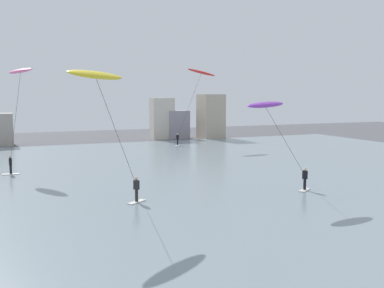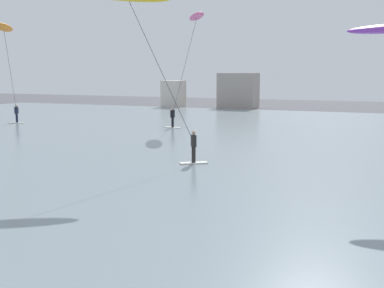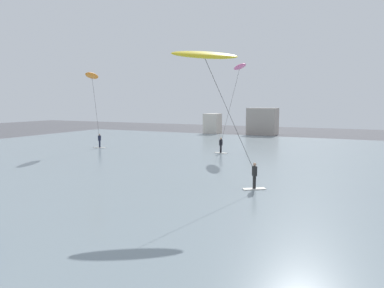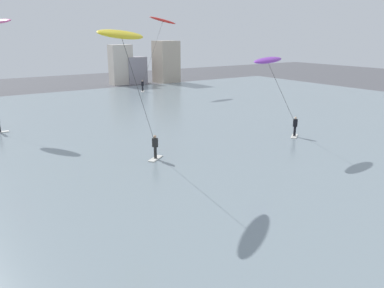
# 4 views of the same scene
# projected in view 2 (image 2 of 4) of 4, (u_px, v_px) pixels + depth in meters

# --- Properties ---
(water_bay) EXTENTS (84.00, 52.00, 0.10)m
(water_bay) POSITION_uv_depth(u_px,v_px,m) (248.00, 142.00, 32.15)
(water_bay) COLOR gray
(water_bay) RESTS_ON ground
(kitesurfer_pink) EXTENTS (3.29, 4.47, 9.40)m
(kitesurfer_pink) POSITION_uv_depth(u_px,v_px,m) (195.00, 24.00, 39.78)
(kitesurfer_pink) COLOR silver
(kitesurfer_pink) RESTS_ON water_bay
(kitesurfer_yellow) EXTENTS (5.38, 3.62, 8.42)m
(kitesurfer_yellow) POSITION_uv_depth(u_px,v_px,m) (133.00, 8.00, 22.78)
(kitesurfer_yellow) COLOR silver
(kitesurfer_yellow) RESTS_ON water_bay
(kitesurfer_orange) EXTENTS (2.42, 3.63, 8.62)m
(kitesurfer_orange) POSITION_uv_depth(u_px,v_px,m) (5.00, 36.00, 40.66)
(kitesurfer_orange) COLOR silver
(kitesurfer_orange) RESTS_ON water_bay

